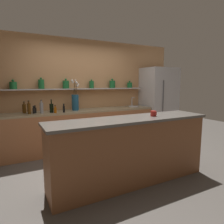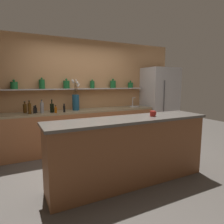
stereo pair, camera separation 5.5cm
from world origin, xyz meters
The scene contains 16 objects.
ground_plane centered at (0.00, 0.00, 0.00)m, with size 12.00×12.00×0.00m, color #4C4742.
back_wall_unit centered at (0.00, 1.60, 1.30)m, with size 5.20×0.28×2.60m.
back_counter_unit centered at (-0.10, 1.24, 0.46)m, with size 3.56×0.62×0.92m.
island_counter centered at (0.00, -0.68, 0.51)m, with size 2.59×0.61×1.02m.
refrigerator centered at (2.15, 1.20, 0.98)m, with size 0.90×0.73×1.96m.
flower_vase centered at (-0.26, 1.28, 1.14)m, with size 0.19×0.17×0.71m.
sink_fixture centered at (1.34, 1.25, 0.95)m, with size 0.27×0.27×0.25m.
bottle_spirit_0 centered at (-1.02, 1.19, 1.04)m, with size 0.07×0.07×0.28m.
bottle_sauce_1 centered at (-1.18, 1.18, 0.99)m, with size 0.05×0.05×0.16m.
bottle_spirit_2 centered at (-1.35, 1.36, 1.02)m, with size 0.08×0.08×0.24m.
bottle_sauce_3 centered at (-0.59, 1.06, 1.00)m, with size 0.05×0.05×0.19m.
bottle_sauce_4 centered at (-1.15, 1.26, 0.99)m, with size 0.06×0.06×0.16m.
bottle_sauce_5 centered at (-0.77, 1.06, 0.99)m, with size 0.06×0.06×0.16m.
bottle_wine_6 centered at (-0.83, 1.15, 1.02)m, with size 0.08×0.08×0.28m.
bottle_spirit_7 centered at (-1.27, 1.17, 1.04)m, with size 0.07×0.07×0.27m.
coffee_mug centered at (0.41, -0.70, 1.06)m, with size 0.11×0.09×0.09m.
Camera 2 is at (-1.59, -3.21, 1.54)m, focal length 32.00 mm.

